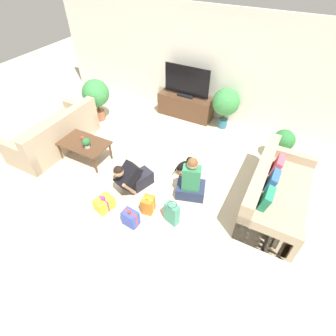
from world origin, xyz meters
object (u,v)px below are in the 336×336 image
object	(u,v)px
gift_box_c	(131,218)
potted_plant_back_right	(226,103)
gift_box_b	(148,205)
gift_bag_a	(172,213)
sofa_right	(274,194)
gift_box_a	(104,203)
dog	(185,165)
potted_plant_corner_left	(96,94)
tabletop_plant	(86,142)
sofa_left	(55,135)
potted_plant_corner_right	(283,144)
coffee_table	(83,144)
person_sitting	(191,182)
tv	(187,83)
person_kneeling	(133,177)
tv_console	(185,106)
mug	(83,139)

from	to	relation	value
gift_box_c	potted_plant_back_right	bearing A→B (deg)	83.88
gift_box_b	gift_bag_a	world-z (taller)	gift_bag_a
sofa_right	gift_box_b	bearing A→B (deg)	121.27
gift_box_a	gift_box_c	xyz separation A→B (m)	(0.61, -0.06, 0.03)
gift_box_c	dog	bearing A→B (deg)	80.66
potted_plant_corner_left	tabletop_plant	xyz separation A→B (m)	(0.95, -1.50, -0.14)
sofa_left	sofa_right	bearing A→B (deg)	95.99
potted_plant_corner_right	gift_box_a	bearing A→B (deg)	-131.26
dog	potted_plant_corner_left	bearing A→B (deg)	6.56
sofa_left	dog	xyz separation A→B (m)	(2.99, 0.54, -0.08)
coffee_table	gift_box_a	distance (m)	1.55
potted_plant_back_right	person_sitting	xyz separation A→B (m)	(0.24, -2.49, -0.34)
sofa_left	coffee_table	bearing A→B (deg)	86.64
person_sitting	gift_box_b	bearing A→B (deg)	36.59
tv	potted_plant_corner_right	distance (m)	2.70
potted_plant_corner_right	gift_bag_a	distance (m)	2.84
sofa_left	gift_box_a	bearing A→B (deg)	65.22
sofa_right	gift_box_c	world-z (taller)	sofa_right
person_sitting	dog	world-z (taller)	person_sitting
sofa_right	potted_plant_corner_left	world-z (taller)	potted_plant_corner_left
tv	gift_bag_a	world-z (taller)	tv
coffee_table	gift_box_c	world-z (taller)	coffee_table
potted_plant_corner_right	potted_plant_corner_left	xyz separation A→B (m)	(-4.46, -0.50, 0.27)
potted_plant_back_right	dog	distance (m)	2.04
potted_plant_corner_right	person_sitting	distance (m)	2.22
gift_box_c	gift_box_b	bearing A→B (deg)	73.05
person_kneeling	gift_bag_a	xyz separation A→B (m)	(1.00, -0.33, -0.10)
potted_plant_corner_left	gift_box_b	xyz separation A→B (m)	(2.70, -2.02, -0.54)
potted_plant_back_right	tabletop_plant	world-z (taller)	potted_plant_back_right
sofa_left	dog	distance (m)	3.04
person_sitting	potted_plant_back_right	bearing A→B (deg)	-101.82
potted_plant_corner_right	gift_box_b	xyz separation A→B (m)	(-1.76, -2.52, -0.27)
tv_console	potted_plant_corner_left	world-z (taller)	potted_plant_corner_left
sofa_right	potted_plant_back_right	size ratio (longest dim) A/B	1.97
tv_console	tabletop_plant	world-z (taller)	tabletop_plant
sofa_right	tabletop_plant	distance (m)	3.71
coffee_table	person_kneeling	distance (m)	1.45
tv	potted_plant_corner_left	bearing A→B (deg)	-147.38
sofa_right	gift_box_c	xyz separation A→B (m)	(-2.02, -1.54, -0.15)
person_kneeling	person_sitting	xyz separation A→B (m)	(1.03, 0.37, 0.01)
coffee_table	potted_plant_corner_left	distance (m)	1.63
gift_box_b	potted_plant_corner_left	bearing A→B (deg)	143.19
coffee_table	gift_box_c	bearing A→B (deg)	-28.30
tabletop_plant	gift_box_c	bearing A→B (deg)	-28.81
gift_box_b	person_kneeling	bearing A→B (deg)	148.45
sofa_left	person_kneeling	size ratio (longest dim) A/B	2.54
coffee_table	gift_bag_a	bearing A→B (deg)	-14.27
gift_box_c	gift_box_a	bearing A→B (deg)	174.35
gift_box_c	tv	bearing A→B (deg)	100.70
coffee_table	mug	size ratio (longest dim) A/B	9.08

